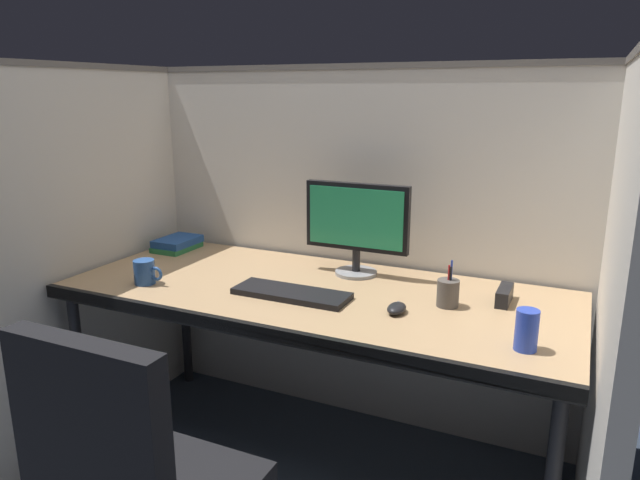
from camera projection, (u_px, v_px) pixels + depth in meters
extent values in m
cube|color=beige|center=(358.00, 251.00, 2.56)|extent=(2.20, 0.05, 1.55)
cube|color=#605B56|center=(361.00, 66.00, 2.37)|extent=(2.21, 0.06, 0.02)
cube|color=beige|center=(96.00, 256.00, 2.49)|extent=(0.05, 1.40, 1.55)
cube|color=#605B56|center=(77.00, 65.00, 2.29)|extent=(0.06, 1.41, 0.02)
cube|color=beige|center=(609.00, 336.00, 1.68)|extent=(0.05, 1.40, 1.55)
cube|color=tan|center=(314.00, 294.00, 2.19)|extent=(1.90, 0.80, 0.04)
cube|color=black|center=(262.00, 332.00, 1.85)|extent=(1.90, 0.02, 0.05)
cylinder|color=black|center=(80.00, 375.00, 2.34)|extent=(0.04, 0.04, 0.70)
cylinder|color=black|center=(185.00, 317.00, 2.94)|extent=(0.04, 0.04, 0.70)
cylinder|color=black|center=(563.00, 391.00, 2.21)|extent=(0.04, 0.04, 0.70)
cube|color=black|center=(91.00, 445.00, 1.23)|extent=(0.40, 0.06, 0.48)
cylinder|color=gray|center=(356.00, 272.00, 2.36)|extent=(0.17, 0.17, 0.01)
cylinder|color=black|center=(356.00, 260.00, 2.35)|extent=(0.03, 0.03, 0.09)
cube|color=black|center=(357.00, 217.00, 2.30)|extent=(0.43, 0.03, 0.27)
cube|color=#268C59|center=(355.00, 218.00, 2.29)|extent=(0.39, 0.01, 0.23)
cube|color=black|center=(291.00, 293.00, 2.10)|extent=(0.43, 0.15, 0.02)
ellipsoid|color=black|center=(397.00, 308.00, 1.94)|extent=(0.06, 0.10, 0.03)
cylinder|color=#59595B|center=(398.00, 303.00, 1.96)|extent=(0.01, 0.01, 0.01)
cylinder|color=#4C4742|center=(448.00, 293.00, 2.00)|extent=(0.08, 0.08, 0.09)
cylinder|color=red|center=(448.00, 284.00, 1.99)|extent=(0.01, 0.01, 0.14)
cylinder|color=#263FB2|center=(451.00, 282.00, 1.99)|extent=(0.01, 0.01, 0.15)
cylinder|color=black|center=(450.00, 285.00, 1.99)|extent=(0.01, 0.01, 0.13)
cylinder|color=#264C8C|center=(144.00, 272.00, 2.23)|extent=(0.08, 0.08, 0.09)
torus|color=#264C8C|center=(156.00, 274.00, 2.21)|extent=(0.06, 0.01, 0.06)
cube|color=#26723F|center=(177.00, 247.00, 2.72)|extent=(0.15, 0.21, 0.02)
cube|color=#1E478C|center=(178.00, 241.00, 2.72)|extent=(0.15, 0.21, 0.03)
cube|color=black|center=(504.00, 295.00, 2.04)|extent=(0.04, 0.15, 0.06)
cylinder|color=#263FB2|center=(527.00, 330.00, 1.66)|extent=(0.07, 0.07, 0.12)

